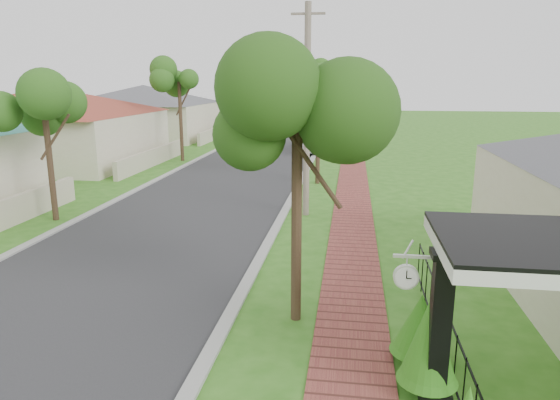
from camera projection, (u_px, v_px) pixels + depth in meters
The scene contains 16 objects.
ground at pixel (179, 347), 9.50m from camera, with size 160.00×160.00×0.00m, color #2E6B19.
road at pixel (245, 168), 29.17m from camera, with size 7.00×120.00×0.02m, color #28282B.
kerb_right at pixel (307, 169), 28.66m from camera, with size 0.30×120.00×0.10m, color #9E9E99.
kerb_left at pixel (185, 166), 29.67m from camera, with size 0.30×120.00×0.10m, color #9E9E99.
sidewalk at pixel (353, 170), 28.30m from camera, with size 1.50×120.00×0.03m, color brown.
porch_post at pixel (439, 337), 7.65m from camera, with size 0.48×0.48×2.52m.
picket_fence at pixel (448, 341), 8.70m from camera, with size 0.03×8.02×1.00m.
street_trees at pixel (267, 87), 34.68m from camera, with size 10.70×37.65×5.89m.
hedge_row at pixel (432, 362), 7.59m from camera, with size 0.91×4.37×1.95m.
far_house_red at pixel (52, 125), 30.28m from camera, with size 15.56×15.56×4.60m.
far_house_grey at pixel (145, 111), 43.76m from camera, with size 15.56×15.56×4.60m.
parked_car_red at pixel (315, 139), 37.60m from camera, with size 1.63×4.06×1.38m, color maroon.
parked_car_white at pixel (312, 142), 35.19m from camera, with size 1.54×4.42×1.46m, color silver.
near_tree at pixel (297, 117), 9.66m from camera, with size 2.09×2.09×5.36m.
utility_pole at pixel (307, 112), 18.02m from camera, with size 1.20×0.24×7.61m.
station_clock at pixel (407, 275), 7.91m from camera, with size 0.67×0.13×0.57m.
Camera 1 is at (3.12, -8.22, 4.95)m, focal length 32.00 mm.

